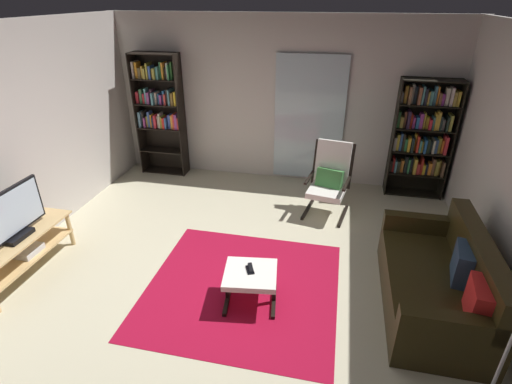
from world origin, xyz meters
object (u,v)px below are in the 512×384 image
bookshelf_near_sofa (422,135)px  ottoman (250,277)px  wall_clock (172,63)px  television (11,217)px  leather_sofa (439,283)px  tv_stand (22,249)px  lounge_armchair (330,177)px  tv_remote (251,268)px  cell_phone (250,270)px  bookshelf_near_tv (160,107)px

bookshelf_near_sofa → ottoman: size_ratio=3.07×
ottoman → wall_clock: size_ratio=2.00×
television → leather_sofa: 4.45m
leather_sofa → wall_clock: size_ratio=5.89×
leather_sofa → wall_clock: bearing=144.3°
leather_sofa → bookshelf_near_sofa: bearing=87.5°
tv_stand → lounge_armchair: bearing=33.5°
lounge_armchair → ottoman: size_ratio=1.76×
bookshelf_near_sofa → leather_sofa: bookshelf_near_sofa is taller
tv_remote → cell_phone: 0.03m
television → lounge_armchair: television is taller
cell_phone → television: bearing=158.3°
bookshelf_near_tv → wall_clock: (0.22, 0.14, 0.69)m
tv_stand → wall_clock: 3.54m
bookshelf_near_sofa → tv_remote: bookshelf_near_sofa is taller
bookshelf_near_tv → leather_sofa: bearing=-32.7°
bookshelf_near_tv → ottoman: 3.76m
television → tv_remote: television is taller
bookshelf_near_tv → lounge_armchair: 3.07m
television → tv_remote: (2.57, 0.14, -0.35)m
ottoman → wall_clock: 3.96m
tv_remote → cell_phone: bearing=-111.8°
television → wall_clock: bearing=79.4°
tv_stand → cell_phone: bearing=2.2°
television → leather_sofa: size_ratio=0.52×
bookshelf_near_sofa → cell_phone: bookshelf_near_sofa is taller
bookshelf_near_tv → ottoman: (2.22, -2.92, -0.85)m
bookshelf_near_sofa → ottoman: 3.58m
bookshelf_near_sofa → wall_clock: wall_clock is taller
tv_stand → tv_remote: tv_stand is taller
bookshelf_near_sofa → leather_sofa: (-0.11, -2.62, -0.67)m
tv_stand → cell_phone: (2.57, 0.10, 0.07)m
bookshelf_near_tv → lounge_armchair: bearing=-16.3°
lounge_armchair → cell_phone: size_ratio=7.30×
tv_stand → leather_sofa: bearing=5.0°
tv_stand → wall_clock: (0.59, 3.13, 1.54)m
bookshelf_near_tv → leather_sofa: bookshelf_near_tv is taller
tv_stand → cell_phone: 2.58m
bookshelf_near_sofa → tv_remote: 3.53m
bookshelf_near_tv → bookshelf_near_sofa: bookshelf_near_tv is taller
leather_sofa → tv_remote: 1.86m
tv_remote → cell_phone: (-0.00, -0.03, -0.00)m
lounge_armchair → wall_clock: size_ratio=3.53×
lounge_armchair → ottoman: 2.20m
tv_stand → wall_clock: wall_clock is taller
leather_sofa → cell_phone: leather_sofa is taller
bookshelf_near_sofa → tv_remote: (-1.96, -2.88, -0.58)m
lounge_armchair → bookshelf_near_tv: bearing=163.7°
tv_stand → television: size_ratio=1.48×
lounge_armchair → cell_phone: lounge_armchair is taller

